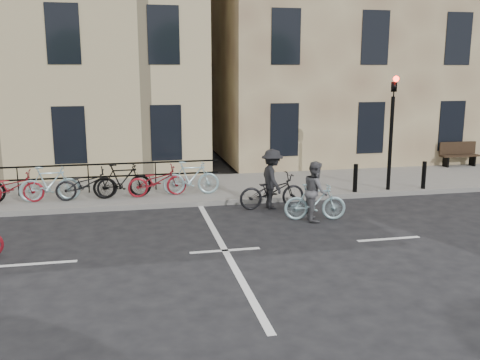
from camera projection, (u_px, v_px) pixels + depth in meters
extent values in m
plane|color=black|center=(225.00, 251.00, 12.01)|extent=(120.00, 120.00, 0.00)
cube|color=slate|center=(67.00, 195.00, 16.93)|extent=(46.00, 4.00, 0.15)
cube|color=#8D7255|center=(363.00, 22.00, 25.03)|extent=(14.00, 10.00, 12.00)
cylinder|color=black|center=(390.00, 144.00, 17.10)|extent=(0.12, 0.12, 3.00)
imported|color=black|center=(394.00, 82.00, 16.70)|extent=(0.15, 0.18, 0.90)
sphere|color=#FF0C05|center=(396.00, 79.00, 16.56)|extent=(0.18, 0.18, 0.18)
cylinder|color=black|center=(355.00, 178.00, 16.97)|extent=(0.14, 0.14, 0.90)
cylinder|color=black|center=(424.00, 175.00, 17.46)|extent=(0.14, 0.14, 0.90)
cube|color=black|center=(446.00, 162.00, 21.38)|extent=(0.06, 0.38, 0.40)
cube|color=black|center=(472.00, 161.00, 21.62)|extent=(0.06, 0.38, 0.40)
cube|color=black|center=(460.00, 156.00, 21.45)|extent=(1.60, 0.40, 0.06)
cube|color=black|center=(458.00, 148.00, 21.57)|extent=(1.60, 0.06, 0.50)
cube|color=black|center=(71.00, 179.00, 16.76)|extent=(9.35, 0.04, 0.95)
imported|color=maroon|center=(12.00, 187.00, 15.57)|extent=(1.80, 0.63, 0.95)
imported|color=#98BEC7|center=(50.00, 184.00, 15.78)|extent=(1.75, 0.49, 1.05)
imported|color=black|center=(87.00, 184.00, 16.00)|extent=(1.80, 0.63, 0.95)
imported|color=black|center=(122.00, 181.00, 16.20)|extent=(1.75, 0.49, 1.05)
imported|color=maroon|center=(157.00, 181.00, 16.43)|extent=(1.80, 0.63, 0.95)
imported|color=#98BEC7|center=(191.00, 178.00, 16.63)|extent=(1.75, 0.49, 1.05)
imported|color=#98BEC7|center=(315.00, 202.00, 14.35)|extent=(1.72, 0.75, 1.00)
imported|color=#535257|center=(315.00, 191.00, 14.29)|extent=(0.74, 0.88, 1.61)
imported|color=black|center=(272.00, 191.00, 15.57)|extent=(2.00, 0.80, 1.03)
imported|color=black|center=(272.00, 179.00, 15.49)|extent=(0.71, 1.16, 1.75)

